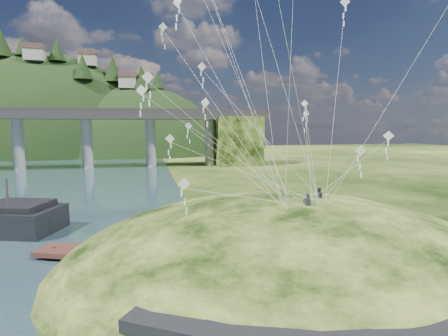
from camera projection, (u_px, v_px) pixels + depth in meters
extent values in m
plane|color=black|center=(185.00, 285.00, 23.16)|extent=(320.00, 320.00, 0.00)
ellipsoid|color=black|center=(286.00, 281.00, 27.02)|extent=(36.00, 32.00, 13.00)
cube|color=black|center=(170.00, 325.00, 14.84)|extent=(4.32, 3.62, 0.71)
cylinder|color=gray|center=(18.00, 143.00, 83.22)|extent=(2.60, 2.60, 13.00)
cylinder|color=gray|center=(87.00, 142.00, 86.60)|extent=(2.60, 2.60, 13.00)
cylinder|color=gray|center=(151.00, 142.00, 89.98)|extent=(2.60, 2.60, 13.00)
cylinder|color=gray|center=(210.00, 141.00, 93.36)|extent=(2.60, 2.60, 13.00)
cube|color=black|center=(237.00, 141.00, 95.00)|extent=(12.00, 11.00, 13.00)
ellipsoid|color=black|center=(48.00, 168.00, 137.20)|extent=(96.00, 68.00, 88.00)
ellipsoid|color=black|center=(139.00, 179.00, 137.56)|extent=(76.00, 56.00, 72.00)
cone|color=black|center=(0.00, 41.00, 118.66)|extent=(8.01, 8.01, 10.54)
cone|color=black|center=(22.00, 46.00, 119.81)|extent=(4.97, 4.97, 6.54)
cone|color=black|center=(57.00, 50.00, 120.49)|extent=(5.83, 5.83, 7.67)
cone|color=black|center=(83.00, 67.00, 118.37)|extent=(6.47, 6.47, 8.51)
cone|color=black|center=(113.00, 69.00, 126.99)|extent=(7.13, 7.13, 9.38)
cone|color=black|center=(141.00, 77.00, 124.79)|extent=(6.56, 6.56, 8.63)
cone|color=black|center=(158.00, 80.00, 131.52)|extent=(4.88, 4.88, 6.42)
cube|color=beige|center=(35.00, 55.00, 117.36)|extent=(6.00, 5.00, 4.00)
cube|color=brown|center=(34.00, 47.00, 117.04)|extent=(6.40, 5.40, 1.60)
cube|color=beige|center=(88.00, 61.00, 126.67)|extent=(6.00, 5.00, 4.00)
cube|color=brown|center=(87.00, 53.00, 126.35)|extent=(6.40, 5.40, 1.60)
cube|color=beige|center=(128.00, 83.00, 124.90)|extent=(6.00, 5.00, 4.00)
cube|color=brown|center=(127.00, 75.00, 124.58)|extent=(6.40, 5.40, 1.60)
cube|color=black|center=(17.00, 205.00, 34.28)|extent=(6.83, 6.23, 0.56)
cylinder|color=#2D2B2B|center=(7.00, 193.00, 34.23)|extent=(0.23, 0.23, 2.82)
cube|color=#3E2019|center=(135.00, 255.00, 27.14)|extent=(15.84, 8.13, 0.40)
cylinder|color=#3E2019|center=(54.00, 254.00, 28.18)|extent=(0.34, 0.34, 1.14)
cylinder|color=#3E2019|center=(94.00, 256.00, 27.68)|extent=(0.34, 0.34, 1.14)
cylinder|color=#3E2019|center=(135.00, 258.00, 27.18)|extent=(0.34, 0.34, 1.14)
cylinder|color=#3E2019|center=(178.00, 261.00, 26.68)|extent=(0.34, 0.34, 1.14)
cylinder|color=#3E2019|center=(222.00, 263.00, 26.17)|extent=(0.34, 0.34, 1.14)
imported|color=#262B33|center=(307.00, 193.00, 24.40)|extent=(0.69, 0.51, 1.74)
imported|color=#262B33|center=(319.00, 187.00, 27.16)|extent=(0.89, 0.76, 1.61)
cube|color=silver|center=(177.00, 2.00, 26.87)|extent=(0.59, 0.69, 0.85)
cube|color=silver|center=(177.00, 10.00, 26.94)|extent=(0.10, 0.08, 0.50)
cube|color=silver|center=(177.00, 19.00, 27.02)|extent=(0.10, 0.08, 0.50)
cube|color=silver|center=(178.00, 27.00, 27.09)|extent=(0.10, 0.08, 0.50)
cube|color=silver|center=(306.00, 114.00, 35.84)|extent=(0.77, 0.26, 0.76)
cube|color=silver|center=(306.00, 120.00, 35.90)|extent=(0.10, 0.07, 0.46)
cube|color=silver|center=(306.00, 125.00, 35.97)|extent=(0.10, 0.07, 0.46)
cube|color=silver|center=(306.00, 131.00, 36.04)|extent=(0.10, 0.07, 0.46)
cube|color=silver|center=(148.00, 77.00, 21.95)|extent=(0.77, 0.22, 0.75)
cube|color=silver|center=(148.00, 86.00, 22.02)|extent=(0.10, 0.04, 0.44)
cube|color=silver|center=(148.00, 95.00, 22.08)|extent=(0.10, 0.04, 0.44)
cube|color=silver|center=(148.00, 103.00, 22.15)|extent=(0.10, 0.04, 0.44)
cube|color=silver|center=(163.00, 27.00, 30.98)|extent=(0.79, 0.28, 0.76)
cube|color=silver|center=(163.00, 33.00, 31.04)|extent=(0.10, 0.05, 0.45)
cube|color=silver|center=(163.00, 40.00, 31.11)|extent=(0.10, 0.05, 0.45)
cube|color=silver|center=(163.00, 46.00, 31.17)|extent=(0.10, 0.05, 0.45)
cube|color=silver|center=(305.00, 103.00, 33.92)|extent=(0.56, 0.45, 0.69)
cube|color=silver|center=(304.00, 109.00, 33.98)|extent=(0.09, 0.06, 0.40)
cube|color=silver|center=(304.00, 114.00, 34.03)|extent=(0.09, 0.06, 0.40)
cube|color=silver|center=(304.00, 119.00, 34.09)|extent=(0.09, 0.06, 0.40)
cube|color=silver|center=(345.00, 2.00, 31.39)|extent=(0.81, 0.43, 0.86)
cube|color=silver|center=(345.00, 9.00, 31.46)|extent=(0.12, 0.04, 0.51)
cube|color=silver|center=(345.00, 16.00, 31.54)|extent=(0.12, 0.04, 0.51)
cube|color=silver|center=(344.00, 23.00, 31.61)|extent=(0.12, 0.04, 0.51)
cube|color=silver|center=(361.00, 151.00, 22.73)|extent=(0.74, 0.20, 0.73)
cube|color=silver|center=(360.00, 159.00, 22.79)|extent=(0.10, 0.03, 0.43)
cube|color=silver|center=(360.00, 167.00, 22.85)|extent=(0.10, 0.03, 0.43)
cube|color=silver|center=(360.00, 175.00, 22.92)|extent=(0.10, 0.03, 0.43)
cube|color=silver|center=(141.00, 90.00, 28.01)|extent=(0.88, 0.20, 0.88)
cube|color=silver|center=(142.00, 98.00, 28.08)|extent=(0.11, 0.03, 0.51)
cube|color=silver|center=(142.00, 106.00, 28.15)|extent=(0.11, 0.03, 0.51)
cube|color=silver|center=(142.00, 114.00, 28.23)|extent=(0.11, 0.03, 0.51)
cube|color=silver|center=(389.00, 136.00, 28.62)|extent=(0.71, 0.53, 0.83)
cube|color=silver|center=(388.00, 143.00, 28.69)|extent=(0.11, 0.06, 0.49)
cube|color=silver|center=(388.00, 150.00, 28.76)|extent=(0.11, 0.06, 0.49)
cube|color=silver|center=(387.00, 158.00, 28.83)|extent=(0.11, 0.06, 0.49)
cube|color=silver|center=(188.00, 126.00, 32.16)|extent=(0.67, 0.25, 0.66)
cube|color=silver|center=(189.00, 131.00, 32.22)|extent=(0.09, 0.02, 0.39)
cube|color=silver|center=(189.00, 136.00, 32.28)|extent=(0.09, 0.02, 0.39)
cube|color=silver|center=(189.00, 142.00, 32.33)|extent=(0.09, 0.02, 0.39)
cube|color=silver|center=(202.00, 67.00, 32.54)|extent=(0.83, 0.21, 0.83)
cube|color=silver|center=(202.00, 73.00, 32.61)|extent=(0.11, 0.05, 0.48)
cube|color=silver|center=(202.00, 80.00, 32.68)|extent=(0.11, 0.05, 0.48)
cube|color=silver|center=(202.00, 86.00, 32.75)|extent=(0.11, 0.05, 0.48)
cube|color=silver|center=(170.00, 139.00, 31.90)|extent=(0.87, 0.28, 0.86)
cube|color=silver|center=(170.00, 146.00, 31.97)|extent=(0.11, 0.03, 0.51)
cube|color=silver|center=(170.00, 152.00, 32.04)|extent=(0.11, 0.03, 0.51)
cube|color=silver|center=(170.00, 159.00, 32.12)|extent=(0.11, 0.03, 0.51)
cube|color=silver|center=(205.00, 103.00, 25.41)|extent=(0.68, 0.34, 0.73)
cube|color=silver|center=(205.00, 110.00, 25.47)|extent=(0.09, 0.07, 0.42)
cube|color=silver|center=(205.00, 117.00, 25.53)|extent=(0.09, 0.07, 0.42)
cube|color=silver|center=(205.00, 124.00, 25.60)|extent=(0.09, 0.07, 0.42)
cube|color=silver|center=(184.00, 184.00, 20.55)|extent=(0.75, 0.28, 0.77)
cube|color=silver|center=(184.00, 193.00, 20.62)|extent=(0.10, 0.07, 0.45)
cube|color=silver|center=(184.00, 202.00, 20.68)|extent=(0.10, 0.07, 0.45)
cube|color=silver|center=(184.00, 211.00, 20.75)|extent=(0.10, 0.07, 0.45)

